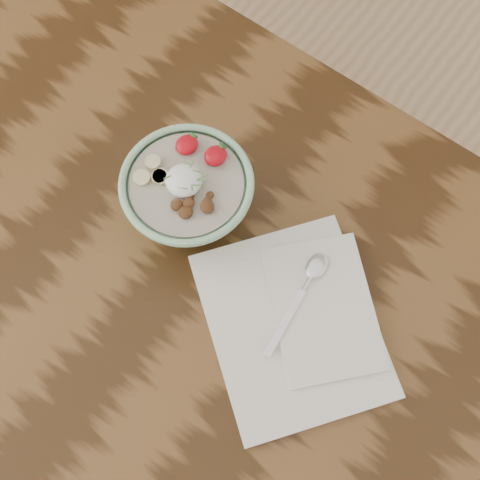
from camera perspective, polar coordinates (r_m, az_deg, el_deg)
The scene contains 4 objects.
table at distance 108.86cm, azimuth -5.13°, elevation -4.72°, with size 160.00×90.00×75.00cm.
breakfast_bowl at distance 97.74cm, azimuth -4.43°, elevation 3.84°, with size 19.16×19.16×12.76cm.
napkin at distance 97.24cm, azimuth 5.04°, elevation -6.94°, with size 36.91×35.73×1.77cm.
spoon at distance 97.68cm, azimuth 5.90°, elevation -3.40°, with size 4.09×17.55×0.91cm.
Camera 1 is at (26.52, -19.41, 169.48)cm, focal length 50.00 mm.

